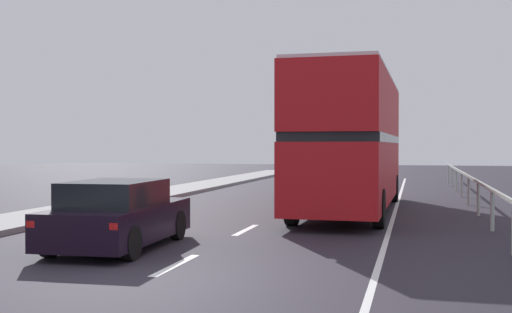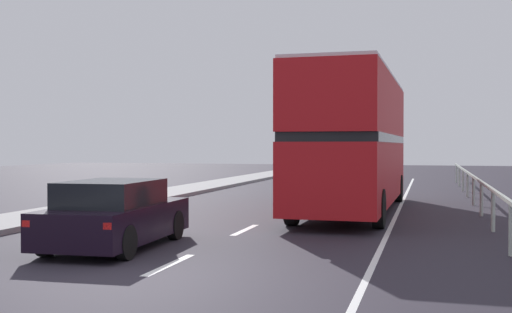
{
  "view_description": "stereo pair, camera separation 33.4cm",
  "coord_description": "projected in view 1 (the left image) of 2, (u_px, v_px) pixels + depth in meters",
  "views": [
    {
      "loc": [
        4.05,
        -9.13,
        2.09
      ],
      "look_at": [
        0.0,
        7.0,
        1.8
      ],
      "focal_mm": 44.59,
      "sensor_mm": 36.0,
      "label": 1
    },
    {
      "loc": [
        4.38,
        -9.05,
        2.09
      ],
      "look_at": [
        0.0,
        7.0,
        1.8
      ],
      "focal_mm": 44.59,
      "sensor_mm": 36.0,
      "label": 2
    }
  ],
  "objects": [
    {
      "name": "ground_plane",
      "position": [
        146.0,
        283.0,
        9.88
      ],
      "size": [
        74.41,
        120.0,
        0.1
      ],
      "primitive_type": "cube",
      "color": "#28242E"
    },
    {
      "name": "bridge_side_railing",
      "position": [
        485.0,
        191.0,
        17.16
      ],
      "size": [
        0.1,
        42.0,
        1.05
      ],
      "color": "#AFB9AD",
      "rests_on": "ground"
    },
    {
      "name": "hatchback_car_near",
      "position": [
        118.0,
        215.0,
        12.9
      ],
      "size": [
        1.94,
        4.08,
        1.38
      ],
      "rotation": [
        0.0,
        0.0,
        0.04
      ],
      "color": "black",
      "rests_on": "ground"
    },
    {
      "name": "lane_paint_markings",
      "position": [
        345.0,
        220.0,
        17.85
      ],
      "size": [
        3.58,
        46.0,
        0.01
      ],
      "color": "silver",
      "rests_on": "ground"
    },
    {
      "name": "double_decker_bus_red",
      "position": [
        352.0,
        139.0,
        19.99
      ],
      "size": [
        2.66,
        10.9,
        4.26
      ],
      "rotation": [
        0.0,
        0.0,
        -0.02
      ],
      "color": "red",
      "rests_on": "ground"
    }
  ]
}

